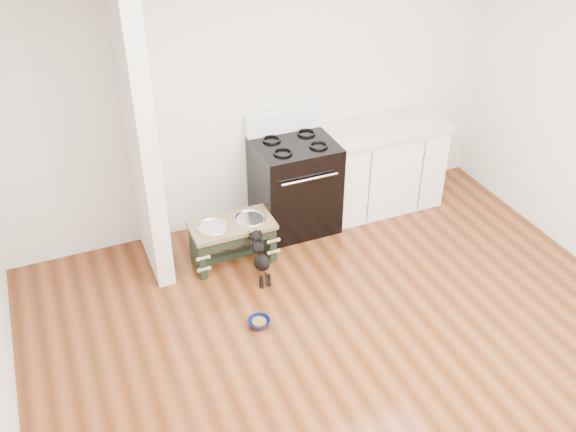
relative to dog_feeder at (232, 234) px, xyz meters
The scene contains 8 objects.
ground 1.92m from the dog_feeder, 74.36° to the right, with size 5.00×5.00×0.00m, color #4B220D.
room_shell 2.31m from the dog_feeder, 74.36° to the right, with size 5.00×5.00×5.00m.
partition_wall 1.27m from the dog_feeder, 157.55° to the left, with size 0.15×0.80×2.70m, color silver.
oven_range 0.85m from the dog_feeder, 23.62° to the left, with size 0.76×0.69×1.14m.
cabinet_run 1.78m from the dog_feeder, 11.41° to the left, with size 1.24×0.64×0.91m.
dog_feeder is the anchor object (origin of this frame).
puppy 0.38m from the dog_feeder, 68.85° to the right, with size 0.13×0.39×0.46m.
floor_bowl 0.96m from the dog_feeder, 95.67° to the right, with size 0.24×0.24×0.06m.
Camera 1 is at (-1.90, -2.79, 3.69)m, focal length 40.00 mm.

